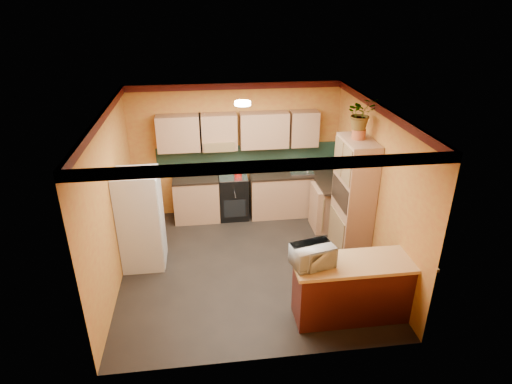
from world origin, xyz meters
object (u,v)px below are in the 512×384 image
Objects in this scene: microwave at (313,255)px; fridge at (141,220)px; base_cabinets_back at (264,195)px; stove at (233,196)px; breakfast_bar at (359,290)px; pantry at (353,198)px.

fridge is at bearing 131.39° from microwave.
base_cabinets_back is 3.32m from microwave.
fridge reaches higher than stove.
microwave is at bearing 180.00° from breakfast_bar.
fridge is (-1.65, -1.51, 0.39)m from stove.
pantry is at bearing -38.91° from stove.
stove reaches higher than breakfast_bar.
fridge is at bearing -137.62° from stove.
base_cabinets_back is 2.15× the size of fridge.
stove is at bearing 42.38° from fridge.
breakfast_bar is (3.16, -1.74, -0.41)m from fridge.
stove is at bearing 90.58° from microwave.
microwave is (2.46, -1.74, 0.23)m from fridge.
base_cabinets_back is at bearing 33.51° from fridge.
base_cabinets_back is at bearing 105.18° from breakfast_bar.
microwave is at bearing -76.11° from stove.
microwave is at bearing -86.86° from base_cabinets_back.
microwave is (0.18, -3.25, 0.64)m from base_cabinets_back.
breakfast_bar is at bearing -74.82° from base_cabinets_back.
fridge is 3.11× the size of microwave.
pantry is at bearing -49.93° from base_cabinets_back.
base_cabinets_back is 2.14m from pantry.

